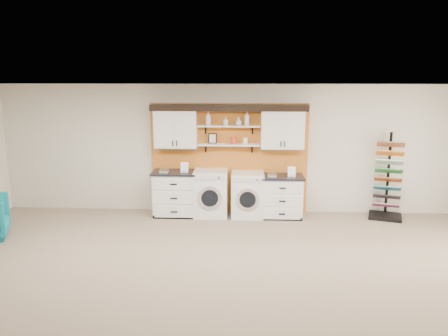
# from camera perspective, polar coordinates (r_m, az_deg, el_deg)

# --- Properties ---
(floor) EXTENTS (10.00, 10.00, 0.00)m
(floor) POSITION_cam_1_polar(r_m,az_deg,el_deg) (6.17, -0.81, -16.93)
(floor) COLOR #806A56
(floor) RESTS_ON ground
(ceiling) EXTENTS (10.00, 10.00, 0.00)m
(ceiling) POSITION_cam_1_polar(r_m,az_deg,el_deg) (5.40, -0.90, 10.02)
(ceiling) COLOR white
(ceiling) RESTS_ON wall_back
(wall_back) EXTENTS (10.00, 0.00, 10.00)m
(wall_back) POSITION_cam_1_polar(r_m,az_deg,el_deg) (9.52, 0.67, 2.49)
(wall_back) COLOR beige
(wall_back) RESTS_ON floor
(accent_panel) EXTENTS (3.40, 0.07, 2.40)m
(accent_panel) POSITION_cam_1_polar(r_m,az_deg,el_deg) (9.53, 0.66, 1.27)
(accent_panel) COLOR #BB6520
(accent_panel) RESTS_ON wall_back
(upper_cabinet_left) EXTENTS (0.90, 0.35, 0.84)m
(upper_cabinet_left) POSITION_cam_1_polar(r_m,az_deg,el_deg) (9.36, -6.33, 5.21)
(upper_cabinet_left) COLOR silver
(upper_cabinet_left) RESTS_ON wall_back
(upper_cabinet_right) EXTENTS (0.90, 0.35, 0.84)m
(upper_cabinet_right) POSITION_cam_1_polar(r_m,az_deg,el_deg) (9.28, 7.65, 5.12)
(upper_cabinet_right) COLOR silver
(upper_cabinet_right) RESTS_ON wall_back
(shelf_lower) EXTENTS (1.32, 0.28, 0.03)m
(shelf_lower) POSITION_cam_1_polar(r_m,az_deg,el_deg) (9.31, 0.63, 3.07)
(shelf_lower) COLOR silver
(shelf_lower) RESTS_ON wall_back
(shelf_upper) EXTENTS (1.32, 0.28, 0.03)m
(shelf_upper) POSITION_cam_1_polar(r_m,az_deg,el_deg) (9.25, 0.63, 5.52)
(shelf_upper) COLOR silver
(shelf_upper) RESTS_ON wall_back
(crown_molding) EXTENTS (3.30, 0.41, 0.13)m
(crown_molding) POSITION_cam_1_polar(r_m,az_deg,el_deg) (9.23, 0.64, 7.98)
(crown_molding) COLOR black
(crown_molding) RESTS_ON wall_back
(picture_frame) EXTENTS (0.18, 0.02, 0.22)m
(picture_frame) POSITION_cam_1_polar(r_m,az_deg,el_deg) (9.35, -1.51, 3.89)
(picture_frame) COLOR black
(picture_frame) RESTS_ON shelf_lower
(canister_red) EXTENTS (0.11, 0.11, 0.16)m
(canister_red) POSITION_cam_1_polar(r_m,az_deg,el_deg) (9.29, 1.25, 3.64)
(canister_red) COLOR red
(canister_red) RESTS_ON shelf_lower
(canister_cream) EXTENTS (0.10, 0.10, 0.14)m
(canister_cream) POSITION_cam_1_polar(r_m,az_deg,el_deg) (9.29, 2.79, 3.57)
(canister_cream) COLOR silver
(canister_cream) RESTS_ON shelf_lower
(base_cabinet_left) EXTENTS (0.99, 0.66, 0.97)m
(base_cabinet_left) POSITION_cam_1_polar(r_m,az_deg,el_deg) (9.48, -6.27, -3.30)
(base_cabinet_left) COLOR silver
(base_cabinet_left) RESTS_ON floor
(base_cabinet_right) EXTENTS (0.92, 0.66, 0.90)m
(base_cabinet_right) POSITION_cam_1_polar(r_m,az_deg,el_deg) (9.41, 7.48, -3.67)
(base_cabinet_right) COLOR silver
(base_cabinet_right) RESTS_ON floor
(washer) EXTENTS (0.71, 0.71, 1.00)m
(washer) POSITION_cam_1_polar(r_m,az_deg,el_deg) (9.39, -1.71, -3.30)
(washer) COLOR white
(washer) RESTS_ON floor
(dryer) EXTENTS (0.68, 0.71, 0.96)m
(dryer) POSITION_cam_1_polar(r_m,az_deg,el_deg) (9.37, 3.09, -3.48)
(dryer) COLOR white
(dryer) RESTS_ON floor
(sample_rack) EXTENTS (0.79, 0.72, 1.82)m
(sample_rack) POSITION_cam_1_polar(r_m,az_deg,el_deg) (9.85, 20.50, -2.96)
(sample_rack) COLOR black
(sample_rack) RESTS_ON floor
(soap_bottle_a) EXTENTS (0.16, 0.16, 0.30)m
(soap_bottle_a) POSITION_cam_1_polar(r_m,az_deg,el_deg) (9.26, -2.07, 6.53)
(soap_bottle_a) COLOR silver
(soap_bottle_a) RESTS_ON shelf_upper
(soap_bottle_b) EXTENTS (0.11, 0.11, 0.17)m
(soap_bottle_b) POSITION_cam_1_polar(r_m,az_deg,el_deg) (9.24, 0.19, 6.15)
(soap_bottle_b) COLOR silver
(soap_bottle_b) RESTS_ON shelf_upper
(soap_bottle_c) EXTENTS (0.18, 0.18, 0.17)m
(soap_bottle_c) POSITION_cam_1_polar(r_m,az_deg,el_deg) (9.24, 1.92, 6.11)
(soap_bottle_c) COLOR silver
(soap_bottle_c) RESTS_ON shelf_upper
(soap_bottle_d) EXTENTS (0.16, 0.16, 0.30)m
(soap_bottle_d) POSITION_cam_1_polar(r_m,az_deg,el_deg) (9.23, 3.01, 6.51)
(soap_bottle_d) COLOR silver
(soap_bottle_d) RESTS_ON shelf_upper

